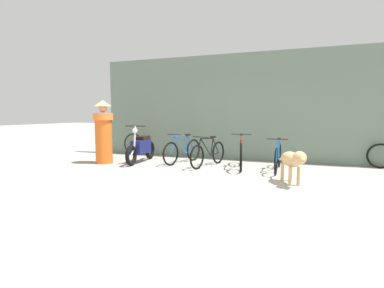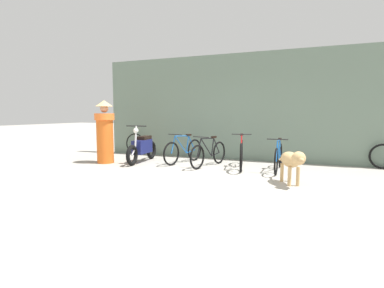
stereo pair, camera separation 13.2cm
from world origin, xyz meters
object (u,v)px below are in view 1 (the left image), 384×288
(bicycle_3, at_px, (278,157))
(motorcycle, at_px, (141,148))
(bicycle_0, at_px, (183,151))
(spare_tire_right, at_px, (133,144))
(bicycle_2, at_px, (241,154))
(person_in_robes, at_px, (103,131))
(stray_dog, at_px, (292,160))
(spare_tire_left, at_px, (381,156))
(bicycle_1, at_px, (208,154))

(bicycle_3, distance_m, motorcycle, 3.67)
(bicycle_0, bearing_deg, bicycle_3, 100.10)
(bicycle_3, distance_m, spare_tire_right, 4.82)
(bicycle_2, bearing_deg, person_in_robes, -92.82)
(bicycle_3, height_order, stray_dog, bicycle_3)
(bicycle_0, relative_size, spare_tire_left, 2.53)
(bicycle_2, bearing_deg, bicycle_1, -99.35)
(person_in_robes, height_order, spare_tire_left, person_in_robes)
(bicycle_3, bearing_deg, spare_tire_left, 116.29)
(person_in_robes, distance_m, spare_tire_left, 7.12)
(bicycle_2, distance_m, motorcycle, 2.78)
(bicycle_3, bearing_deg, motorcycle, -89.57)
(motorcycle, bearing_deg, bicycle_0, 98.60)
(bicycle_2, xyz_separation_m, spare_tire_right, (-3.79, 1.15, -0.01))
(person_in_robes, height_order, spare_tire_right, person_in_robes)
(bicycle_3, bearing_deg, bicycle_2, -91.63)
(motorcycle, relative_size, spare_tire_left, 2.81)
(bicycle_0, distance_m, bicycle_2, 1.66)
(bicycle_2, height_order, person_in_robes, person_in_robes)
(stray_dog, bearing_deg, motorcycle, -132.58)
(bicycle_0, xyz_separation_m, bicycle_2, (1.65, -0.21, 0.02))
(bicycle_1, bearing_deg, person_in_robes, -65.38)
(bicycle_1, distance_m, stray_dog, 2.48)
(bicycle_1, bearing_deg, bicycle_3, 104.42)
(bicycle_3, relative_size, motorcycle, 0.94)
(bicycle_3, bearing_deg, bicycle_0, -95.55)
(stray_dog, distance_m, spare_tire_left, 3.20)
(person_in_robes, xyz_separation_m, spare_tire_right, (-0.13, 1.72, -0.52))
(bicycle_2, relative_size, motorcycle, 0.93)
(bicycle_1, relative_size, motorcycle, 0.91)
(stray_dog, relative_size, spare_tire_right, 1.49)
(stray_dog, height_order, person_in_robes, person_in_robes)
(bicycle_0, bearing_deg, bicycle_1, 88.65)
(spare_tire_left, bearing_deg, bicycle_1, -163.59)
(spare_tire_left, distance_m, spare_tire_right, 7.02)
(bicycle_1, bearing_deg, spare_tire_right, -98.02)
(bicycle_1, xyz_separation_m, motorcycle, (-1.94, -0.04, 0.08))
(stray_dog, bearing_deg, bicycle_1, -147.17)
(bicycle_1, xyz_separation_m, bicycle_3, (1.72, 0.02, 0.01))
(bicycle_2, bearing_deg, motorcycle, -100.07)
(motorcycle, bearing_deg, bicycle_3, 85.49)
(motorcycle, bearing_deg, spare_tire_right, -146.13)
(bicycle_0, bearing_deg, bicycle_2, 98.00)
(bicycle_1, relative_size, spare_tire_right, 2.28)
(spare_tire_right, bearing_deg, spare_tire_left, 0.09)
(person_in_robes, bearing_deg, stray_dog, 164.62)
(bicycle_0, distance_m, bicycle_3, 2.54)
(bicycle_2, distance_m, stray_dog, 1.85)
(bicycle_3, distance_m, stray_dog, 1.38)
(stray_dog, bearing_deg, bicycle_3, 170.55)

